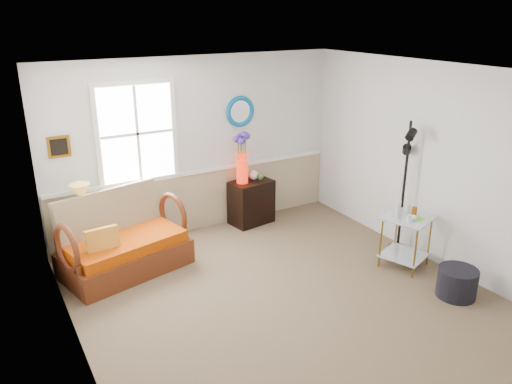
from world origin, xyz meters
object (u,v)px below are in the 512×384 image
side_table (405,242)px  floor_lamp (404,188)px  cabinet (251,202)px  loveseat (124,235)px  lamp_stand (84,242)px  ottoman (457,283)px

side_table → floor_lamp: floor_lamp is taller
cabinet → loveseat: bearing=-174.5°
side_table → floor_lamp: (0.30, 0.40, 0.57)m
lamp_stand → cabinet: bearing=2.8°
loveseat → ottoman: 4.10m
loveseat → side_table: loveseat is taller
loveseat → ottoman: (3.19, -2.56, -0.33)m
lamp_stand → side_table: 4.20m
loveseat → lamp_stand: 0.61m
loveseat → side_table: bearing=-41.7°
side_table → floor_lamp: size_ratio=0.38×
lamp_stand → floor_lamp: size_ratio=0.36×
lamp_stand → side_table: side_table is taller
loveseat → floor_lamp: size_ratio=0.84×
floor_lamp → cabinet: bearing=105.2°
floor_lamp → ottoman: floor_lamp is taller
loveseat → side_table: 3.63m
lamp_stand → cabinet: 2.59m
loveseat → side_table: (3.20, -1.71, -0.16)m
lamp_stand → ottoman: lamp_stand is taller
lamp_stand → ottoman: bearing=-39.4°
floor_lamp → lamp_stand: bearing=135.7°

